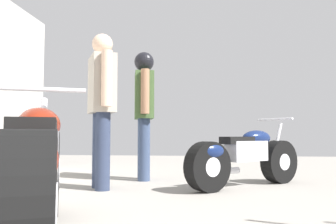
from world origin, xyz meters
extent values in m
plane|color=gray|center=(0.00, 3.06, 0.00)|extent=(14.70, 14.70, 0.00)
cylinder|color=black|center=(-1.07, 2.78, 0.31)|extent=(0.46, 0.66, 0.62)
cylinder|color=silver|center=(-1.07, 2.78, 0.31)|extent=(0.32, 0.31, 0.23)
cylinder|color=black|center=(-0.53, 1.49, 0.31)|extent=(0.46, 0.66, 0.62)
cylinder|color=silver|center=(-0.53, 1.49, 0.31)|extent=(0.32, 0.31, 0.23)
cube|color=silver|center=(-0.80, 2.13, 0.48)|extent=(0.45, 0.66, 0.27)
ellipsoid|color=maroon|center=(-0.88, 2.33, 0.66)|extent=(0.43, 0.56, 0.21)
cube|color=black|center=(-0.73, 1.97, 0.63)|extent=(0.38, 0.51, 0.10)
ellipsoid|color=maroon|center=(-0.55, 1.53, 0.50)|extent=(0.40, 0.49, 0.23)
cylinder|color=silver|center=(-1.06, 2.74, 0.60)|extent=(0.14, 0.24, 0.56)
cylinder|color=silver|center=(-1.04, 2.71, 0.93)|extent=(0.56, 0.27, 0.03)
cylinder|color=black|center=(1.05, 4.82, 0.26)|extent=(0.51, 0.47, 0.53)
cylinder|color=silver|center=(1.05, 4.82, 0.26)|extent=(0.27, 0.26, 0.20)
cylinder|color=black|center=(0.15, 4.03, 0.26)|extent=(0.51, 0.47, 0.53)
cylinder|color=silver|center=(0.15, 4.03, 0.26)|extent=(0.27, 0.26, 0.20)
cube|color=silver|center=(0.60, 4.42, 0.41)|extent=(0.53, 0.50, 0.23)
ellipsoid|color=navy|center=(0.73, 4.54, 0.56)|extent=(0.46, 0.45, 0.18)
cube|color=black|center=(0.49, 4.33, 0.54)|extent=(0.42, 0.40, 0.08)
ellipsoid|color=navy|center=(0.18, 4.05, 0.43)|extent=(0.42, 0.40, 0.20)
cylinder|color=silver|center=(1.02, 4.80, 0.51)|extent=(0.18, 0.17, 0.48)
cylinder|color=silver|center=(1.00, 4.78, 0.79)|extent=(0.36, 0.40, 0.03)
cylinder|color=silver|center=(0.34, 4.35, 0.19)|extent=(0.39, 0.36, 0.07)
cylinder|color=#2D3851|center=(-1.08, 4.20, 0.42)|extent=(0.22, 0.22, 0.84)
cylinder|color=#2D3851|center=(-0.99, 4.01, 0.42)|extent=(0.22, 0.22, 0.84)
cube|color=#B2A899|center=(-1.03, 4.11, 1.17)|extent=(0.43, 0.53, 0.65)
cylinder|color=beige|center=(-1.16, 4.37, 1.19)|extent=(0.15, 0.15, 0.59)
cylinder|color=beige|center=(-0.90, 3.85, 1.19)|extent=(0.15, 0.15, 0.59)
sphere|color=beige|center=(-1.03, 4.11, 1.63)|extent=(0.23, 0.23, 0.23)
cylinder|color=#384766|center=(-0.67, 4.83, 0.41)|extent=(0.19, 0.19, 0.82)
cylinder|color=#384766|center=(-0.72, 5.03, 0.41)|extent=(0.19, 0.19, 0.82)
cube|color=#476638|center=(-0.69, 4.93, 1.13)|extent=(0.34, 0.49, 0.63)
cylinder|color=#9E7051|center=(-0.63, 4.66, 1.15)|extent=(0.13, 0.13, 0.57)
cylinder|color=#9E7051|center=(-0.76, 5.20, 1.15)|extent=(0.13, 0.13, 0.57)
sphere|color=black|center=(-0.69, 4.93, 1.58)|extent=(0.23, 0.23, 0.23)
sphere|color=black|center=(-0.69, 4.93, 1.59)|extent=(0.27, 0.27, 0.27)
camera|label=1|loc=(0.11, 0.32, 0.60)|focal=37.10mm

